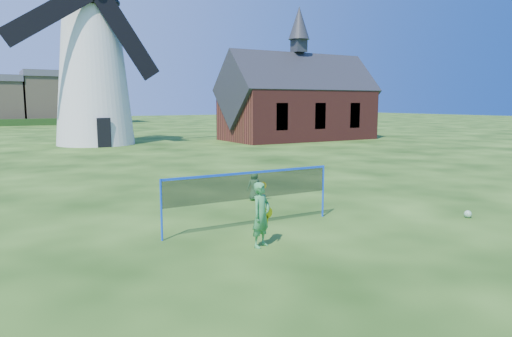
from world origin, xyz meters
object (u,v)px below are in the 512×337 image
at_px(windmill, 93,64).
at_px(player_girl, 261,215).
at_px(chapel, 298,103).
at_px(play_ball, 468,214).
at_px(player_boy, 254,186).
at_px(badminton_net, 250,187).

height_order(windmill, player_girl, windmill).
relative_size(chapel, play_ball, 64.09).
relative_size(chapel, player_boy, 13.83).
distance_m(windmill, player_boy, 26.39).
distance_m(windmill, badminton_net, 29.35).
height_order(chapel, play_ball, chapel).
xyz_separation_m(windmill, badminton_net, (-1.76, -28.82, -5.30)).
distance_m(chapel, player_boy, 27.89).
bearing_deg(windmill, badminton_net, -93.49).
bearing_deg(windmill, play_ball, -81.97).
height_order(chapel, badminton_net, chapel).
bearing_deg(windmill, player_boy, -89.66).
relative_size(chapel, badminton_net, 2.79).
distance_m(chapel, play_ball, 30.28).
relative_size(badminton_net, player_girl, 3.26).
height_order(windmill, chapel, windmill).
xyz_separation_m(player_girl, player_boy, (2.53, 4.75, -0.26)).
xyz_separation_m(windmill, chapel, (17.28, -3.89, -3.09)).
bearing_deg(player_boy, player_girl, 69.94).
distance_m(badminton_net, play_ball, 6.64).
relative_size(windmill, chapel, 1.31).
bearing_deg(badminton_net, windmill, 86.51).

